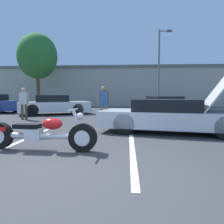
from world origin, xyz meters
TOP-DOWN VIEW (x-y plane):
  - ground_plane at (0.00, 0.00)m, footprint 80.00×80.00m
  - parking_stripe_middle at (-1.78, 2.42)m, footprint 0.12×5.85m
  - parking_stripe_back at (1.21, 2.42)m, footprint 0.12×5.85m
  - far_building at (0.00, 22.05)m, footprint 32.00×4.20m
  - light_pole at (4.05, 17.67)m, footprint 1.21×0.28m
  - tree_background at (-7.49, 17.24)m, footprint 3.72×3.72m
  - motorcycle at (-0.87, 1.52)m, footprint 2.60×0.70m
  - show_car_hood_open at (2.60, 4.10)m, footprint 4.98×2.66m
  - parked_car_mid_row at (-3.65, 10.51)m, footprint 4.73×3.51m
  - parked_car_right_row at (3.78, 12.08)m, footprint 4.92×3.48m
  - spectator_midground at (0.09, 5.97)m, footprint 0.52×0.21m
  - spectator_far_lot at (-4.12, 7.41)m, footprint 0.52×0.21m

SIDE VIEW (x-z plane):
  - ground_plane at x=0.00m, z-range 0.00..0.00m
  - parking_stripe_middle at x=-1.78m, z-range 0.00..0.01m
  - parking_stripe_back at x=1.21m, z-range 0.00..0.01m
  - motorcycle at x=-0.87m, z-range -0.09..0.85m
  - show_car_hood_open at x=2.60m, z-range -0.48..1.60m
  - parked_car_right_row at x=3.78m, z-range -0.01..1.14m
  - parked_car_mid_row at x=-3.65m, z-range -0.02..1.21m
  - spectator_far_lot at x=-4.12m, z-range 0.14..1.75m
  - spectator_midground at x=0.09m, z-range 0.15..1.77m
  - far_building at x=0.00m, z-range 0.14..4.54m
  - light_pole at x=4.05m, z-range 0.38..7.64m
  - tree_background at x=-7.49m, z-range 1.37..8.43m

